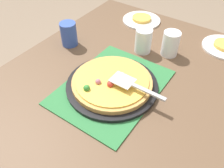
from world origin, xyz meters
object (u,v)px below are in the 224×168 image
at_px(cup_near, 170,44).
at_px(cup_corner, 69,34).
at_px(pizza, 112,82).
at_px(plate_near_left, 224,47).
at_px(plate_far_right, 141,20).
at_px(pizza_server, 133,85).
at_px(pizza_pan, 112,85).
at_px(cup_far, 143,41).
at_px(served_slice_right, 142,18).

height_order(cup_near, cup_corner, same).
xyz_separation_m(pizza, plate_near_left, (-0.56, 0.31, -0.03)).
relative_size(pizza, plate_far_right, 1.50).
bearing_deg(plate_near_left, plate_far_right, -90.38).
relative_size(cup_corner, pizza_server, 0.52).
height_order(pizza_pan, cup_near, cup_near).
bearing_deg(cup_far, pizza_pan, 4.52).
bearing_deg(pizza_server, cup_near, -179.49).
height_order(pizza_pan, cup_corner, cup_corner).
relative_size(plate_near_left, cup_far, 1.83).
distance_m(pizza_pan, pizza, 0.02).
distance_m(served_slice_right, cup_near, 0.35).
bearing_deg(pizza_server, cup_corner, -107.23).
xyz_separation_m(pizza_pan, cup_corner, (-0.14, -0.36, 0.05)).
bearing_deg(cup_far, cup_near, 113.06).
bearing_deg(cup_near, cup_far, -66.94).
bearing_deg(served_slice_right, cup_corner, -23.59).
distance_m(cup_near, cup_corner, 0.50).
height_order(plate_far_right, pizza_server, pizza_server).
bearing_deg(cup_far, pizza, 4.50).
height_order(served_slice_right, pizza_server, pizza_server).
distance_m(served_slice_right, cup_far, 0.31).
bearing_deg(pizza_server, plate_far_right, -154.06).
relative_size(pizza_pan, cup_near, 3.17).
relative_size(plate_near_left, pizza_server, 0.96).
distance_m(pizza_pan, cup_near, 0.37).
xyz_separation_m(pizza_pan, plate_near_left, (-0.56, 0.31, -0.01)).
bearing_deg(cup_corner, plate_far_right, 156.41).
distance_m(plate_near_left, cup_near, 0.30).
distance_m(pizza, cup_near, 0.37).
distance_m(plate_far_right, cup_far, 0.31).
xyz_separation_m(pizza, pizza_server, (-0.00, 0.10, 0.03)).
relative_size(cup_near, cup_far, 1.00).
height_order(pizza_pan, served_slice_right, served_slice_right).
height_order(pizza, plate_near_left, pizza).
bearing_deg(pizza_pan, cup_near, 164.91).
height_order(pizza_pan, plate_far_right, pizza_pan).
relative_size(pizza, pizza_server, 1.43).
bearing_deg(pizza_pan, pizza_server, 89.60).
bearing_deg(pizza, pizza_server, 90.18).
bearing_deg(pizza, cup_near, 164.95).
distance_m(cup_corner, pizza_server, 0.48).
bearing_deg(cup_corner, served_slice_right, 156.41).
xyz_separation_m(plate_near_left, served_slice_right, (-0.00, -0.48, 0.01)).
height_order(pizza_pan, cup_far, cup_far).
relative_size(plate_far_right, cup_corner, 1.83).
bearing_deg(plate_far_right, cup_corner, -23.59).
relative_size(cup_near, pizza_server, 0.52).
bearing_deg(pizza_server, pizza, -89.82).
relative_size(served_slice_right, cup_far, 0.92).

